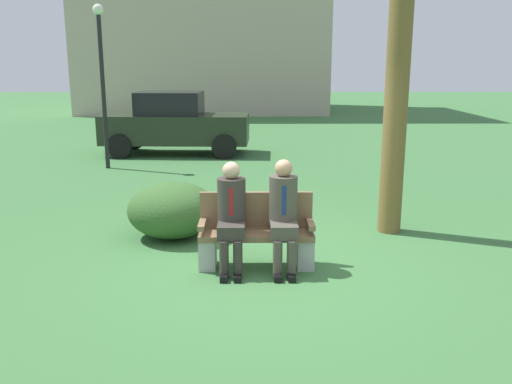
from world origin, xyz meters
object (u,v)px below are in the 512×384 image
shrub_near_bench (173,210)px  seated_man_right (284,210)px  seated_man_left (231,211)px  park_bench (256,235)px  parked_car_near (175,123)px  street_lamp (102,70)px

shrub_near_bench → seated_man_right: bearing=-40.0°
seated_man_left → seated_man_right: seated_man_right is taller
park_bench → seated_man_left: 0.46m
seated_man_right → parked_car_near: size_ratio=0.34×
parked_car_near → seated_man_right: bearing=-74.1°
park_bench → seated_man_right: (0.32, -0.12, 0.35)m
park_bench → seated_man_left: size_ratio=1.06×
parked_car_near → shrub_near_bench: bearing=-82.7°
shrub_near_bench → park_bench: bearing=-44.1°
seated_man_right → street_lamp: size_ratio=0.36×
shrub_near_bench → street_lamp: bearing=113.3°
shrub_near_bench → street_lamp: (-2.27, 5.27, 1.86)m
park_bench → seated_man_left: seated_man_left is taller
park_bench → parked_car_near: 8.72m
park_bench → street_lamp: bearing=118.3°
seated_man_right → shrub_near_bench: 2.00m
park_bench → street_lamp: street_lamp is taller
parked_car_near → street_lamp: (-1.34, -2.03, 1.43)m
park_bench → parked_car_near: bearing=104.0°
park_bench → seated_man_right: bearing=-19.7°
seated_man_left → street_lamp: street_lamp is taller
parked_car_near → street_lamp: bearing=-123.4°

